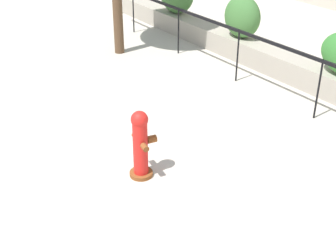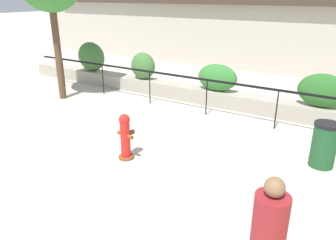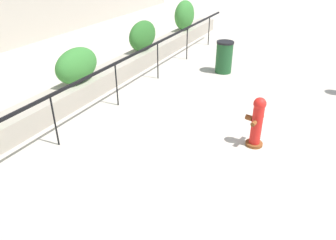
# 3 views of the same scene
# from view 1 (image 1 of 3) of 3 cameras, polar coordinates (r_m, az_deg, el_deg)

# --- Properties ---
(ground_plane) EXTENTS (120.00, 120.00, 0.00)m
(ground_plane) POSITION_cam_1_polar(r_m,az_deg,el_deg) (6.50, -11.70, -11.40)
(ground_plane) COLOR beige
(fence_railing_segment) EXTENTS (15.00, 0.05, 1.15)m
(fence_railing_segment) POSITION_cam_1_polar(r_m,az_deg,el_deg) (8.73, 18.27, 6.17)
(fence_railing_segment) COLOR black
(fence_railing_segment) RESTS_ON ground
(hedge_bush_1) EXTENTS (1.00, 0.70, 1.00)m
(hedge_bush_1) POSITION_cam_1_polar(r_m,az_deg,el_deg) (11.54, 9.04, 12.32)
(hedge_bush_1) COLOR #427538
(hedge_bush_1) RESTS_ON planter_wall_low
(fire_hydrant) EXTENTS (0.48, 0.46, 1.08)m
(fire_hydrant) POSITION_cam_1_polar(r_m,az_deg,el_deg) (6.84, -3.36, -2.91)
(fire_hydrant) COLOR brown
(fire_hydrant) RESTS_ON ground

